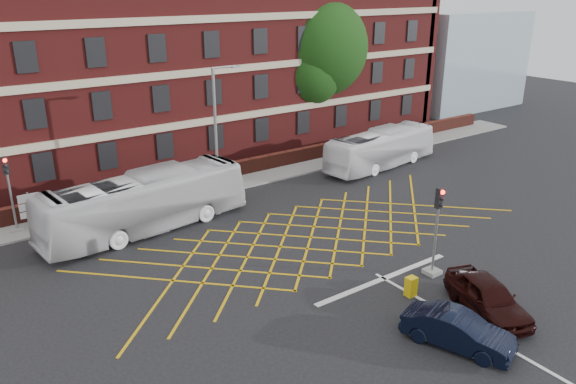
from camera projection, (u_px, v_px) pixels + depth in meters
ground at (335, 251)px, 28.52m from camera, size 120.00×120.00×0.00m
victorian_building at (154, 52)px, 42.65m from camera, size 51.00×12.17×20.40m
boundary_wall at (212, 174)px, 38.22m from camera, size 56.00×0.50×1.10m
far_pavement at (219, 185)px, 37.64m from camera, size 60.00×3.00×0.12m
glass_block at (450, 59)px, 61.31m from camera, size 14.00×10.00×10.00m
box_junction_hatching at (311, 237)px, 30.04m from camera, size 8.22×8.22×0.02m
stop_line at (384, 278)px, 25.86m from camera, size 8.00×0.30×0.02m
centre_line at (508, 348)px, 20.91m from camera, size 0.15×14.00×0.02m
bus_left at (145, 202)px, 30.42m from camera, size 11.86×3.90×3.24m
bus_right at (381, 149)px, 41.09m from camera, size 10.20×3.48×2.79m
car_navy at (458, 330)px, 20.84m from camera, size 2.75×4.36×1.36m
car_maroon at (488, 297)px, 22.93m from camera, size 3.18×4.79×1.51m
deciduous_tree at (316, 54)px, 47.02m from camera, size 8.57×8.57×12.02m
traffic_light_near at (435, 239)px, 25.69m from camera, size 0.70×0.70×4.27m
traffic_light_far at (12, 202)px, 30.11m from camera, size 0.70×0.70×4.27m
street_lamp at (218, 159)px, 33.82m from camera, size 2.25×1.00×8.30m
direction_signs at (30, 207)px, 30.46m from camera, size 1.10×0.16×2.20m
utility_cabinet at (411, 287)px, 24.31m from camera, size 0.46×0.39×0.89m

